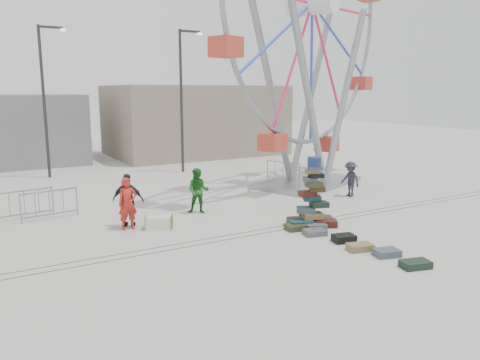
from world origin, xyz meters
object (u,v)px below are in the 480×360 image
lamp_post_right (183,94)px  pedestrian_red (128,204)px  barricade_dummy_b (24,204)px  pedestrian_grey (350,179)px  barricade_wheel_back (283,172)px  barricade_wheel_front (306,183)px  lamp_post_left (45,94)px  ferris_wheel (312,28)px  barricade_dummy_c (50,205)px  suitcase_tower (312,207)px  pedestrian_black (128,200)px  steamer_trunk (159,222)px  pedestrian_green (198,191)px

lamp_post_right → pedestrian_red: 12.07m
barricade_dummy_b → pedestrian_grey: (13.00, -3.20, 0.23)m
barricade_wheel_back → pedestrian_grey: bearing=-9.3°
pedestrian_grey → barricade_wheel_front: bearing=-130.2°
lamp_post_right → lamp_post_left: 7.28m
barricade_dummy_b → lamp_post_right: bearing=29.5°
ferris_wheel → barricade_dummy_c: 14.08m
suitcase_tower → pedestrian_black: suitcase_tower is taller
ferris_wheel → barricade_wheel_front: 7.44m
pedestrian_red → barricade_wheel_front: bearing=8.1°
lamp_post_left → barricade_wheel_front: bearing=-48.6°
steamer_trunk → ferris_wheel: bearing=49.5°
suitcase_tower → pedestrian_grey: (4.36, 2.78, 0.10)m
suitcase_tower → barricade_wheel_front: suitcase_tower is taller
lamp_post_left → steamer_trunk: (1.68, -12.12, -4.27)m
pedestrian_green → pedestrian_grey: 7.15m
barricade_dummy_c → pedestrian_grey: bearing=-20.4°
ferris_wheel → pedestrian_green: size_ratio=8.79×
ferris_wheel → barricade_wheel_back: size_ratio=7.69×
barricade_dummy_c → barricade_wheel_back: (11.47, 1.47, 0.00)m
barricade_dummy_b → barricade_dummy_c: size_ratio=1.00×
barricade_dummy_c → pedestrian_red: size_ratio=1.12×
barricade_wheel_back → barricade_dummy_c: bearing=-102.1°
barricade_dummy_c → pedestrian_grey: pedestrian_grey is taller
ferris_wheel → barricade_dummy_b: ferris_wheel is taller
suitcase_tower → barricade_dummy_c: size_ratio=1.21×
barricade_dummy_b → barricade_dummy_c: (0.80, -0.52, 0.00)m
ferris_wheel → lamp_post_right: bearing=99.1°
lamp_post_right → ferris_wheel: 8.26m
barricade_wheel_back → ferris_wheel: bearing=14.5°
ferris_wheel → pedestrian_black: size_ratio=8.25×
lamp_post_left → pedestrian_red: bearing=-86.3°
suitcase_tower → barricade_wheel_back: suitcase_tower is taller
barricade_wheel_front → pedestrian_red: bearing=98.7°
pedestrian_grey → pedestrian_black: bearing=-95.6°
suitcase_tower → barricade_dummy_b: size_ratio=1.21×
barricade_wheel_back → pedestrian_black: 10.01m
lamp_post_left → suitcase_tower: size_ratio=3.30×
lamp_post_left → pedestrian_green: lamp_post_left is taller
lamp_post_left → barricade_dummy_b: lamp_post_left is taller
steamer_trunk → barricade_wheel_front: (7.59, 1.60, 0.34)m
suitcase_tower → pedestrian_red: suitcase_tower is taller
lamp_post_left → ferris_wheel: (10.84, -8.62, 3.09)m
barricade_dummy_c → barricade_wheel_front: 10.75m
ferris_wheel → barricade_wheel_back: 7.14m
lamp_post_left → barricade_wheel_back: bearing=-36.7°
barricade_dummy_b → barricade_dummy_c: same height
ferris_wheel → pedestrian_green: bearing=177.0°
barricade_dummy_c → barricade_wheel_back: bearing=-0.8°
lamp_post_right → barricade_dummy_c: lamp_post_right is taller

